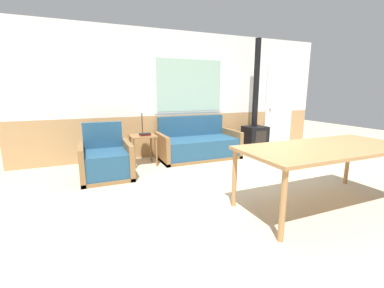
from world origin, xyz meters
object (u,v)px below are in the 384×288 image
(table_lamp, at_px, (142,109))
(wood_stove, at_px, (255,125))
(side_table, at_px, (143,141))
(dining_table, at_px, (326,151))
(couch, at_px, (198,146))
(armchair, at_px, (106,162))

(table_lamp, relative_size, wood_stove, 0.23)
(side_table, bearing_deg, wood_stove, 2.06)
(table_lamp, relative_size, dining_table, 0.27)
(side_table, relative_size, wood_stove, 0.23)
(couch, distance_m, dining_table, 2.87)
(couch, distance_m, side_table, 1.23)
(table_lamp, bearing_deg, side_table, -101.91)
(couch, height_order, wood_stove, wood_stove)
(couch, xyz_separation_m, side_table, (-1.21, -0.07, 0.21))
(side_table, height_order, table_lamp, table_lamp)
(couch, distance_m, table_lamp, 1.45)
(wood_stove, bearing_deg, table_lamp, -179.72)
(dining_table, xyz_separation_m, wood_stove, (1.03, 2.82, -0.08))
(armchair, xyz_separation_m, wood_stove, (3.47, 0.61, 0.36))
(dining_table, relative_size, wood_stove, 0.84)
(side_table, bearing_deg, couch, 3.21)
(armchair, relative_size, side_table, 1.52)
(armchair, distance_m, table_lamp, 1.27)
(side_table, height_order, dining_table, dining_table)
(dining_table, distance_m, wood_stove, 3.01)
(armchair, distance_m, dining_table, 3.32)
(side_table, xyz_separation_m, dining_table, (1.69, -2.73, 0.24))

